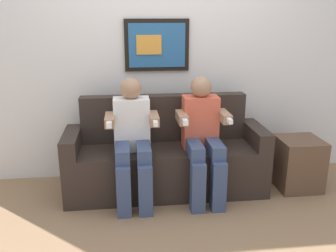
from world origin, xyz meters
TOP-DOWN VIEW (x-y plane):
  - ground_plane at (0.00, 0.00)m, footprint 5.55×5.55m
  - back_wall_assembly at (-0.00, 0.76)m, footprint 4.27×0.10m
  - couch at (0.00, 0.33)m, footprint 1.87×0.58m
  - person_on_left at (-0.31, 0.16)m, footprint 0.46×0.56m
  - person_on_right at (0.31, 0.16)m, footprint 0.46×0.56m
  - side_table_right at (1.28, 0.22)m, footprint 0.40×0.40m

SIDE VIEW (x-z plane):
  - ground_plane at x=0.00m, z-range 0.00..0.00m
  - side_table_right at x=1.28m, z-range 0.00..0.50m
  - couch at x=0.00m, z-range -0.14..0.76m
  - person_on_left at x=-0.31m, z-range 0.05..1.16m
  - person_on_right at x=0.31m, z-range 0.05..1.16m
  - back_wall_assembly at x=0.00m, z-range 0.00..2.60m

